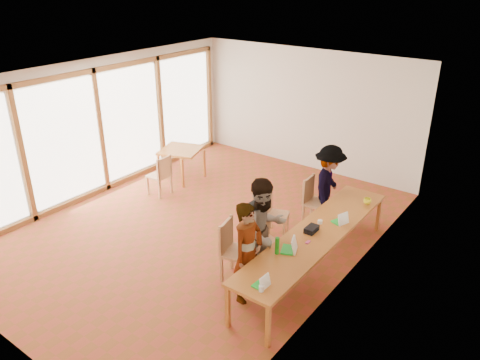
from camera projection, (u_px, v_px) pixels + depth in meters
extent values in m
plane|color=#A04026|center=(203.00, 226.00, 9.34)|extent=(8.00, 8.00, 0.00)
cube|color=beige|center=(306.00, 109.00, 11.65)|extent=(6.00, 0.10, 3.00)
cube|color=beige|center=(350.00, 200.00, 7.09)|extent=(0.10, 8.00, 3.00)
cube|color=white|center=(100.00, 127.00, 10.33)|extent=(0.10, 8.00, 3.00)
cube|color=white|center=(198.00, 75.00, 8.10)|extent=(6.00, 8.00, 0.04)
cube|color=#BB6129|center=(317.00, 234.00, 7.67)|extent=(0.80, 4.00, 0.05)
cube|color=#BB6129|center=(228.00, 307.00, 6.59)|extent=(0.06, 0.06, 0.70)
cube|color=#BB6129|center=(346.00, 205.00, 9.43)|extent=(0.06, 0.06, 0.70)
cube|color=#BB6129|center=(268.00, 327.00, 6.22)|extent=(0.06, 0.06, 0.70)
cube|color=#BB6129|center=(379.00, 215.00, 9.06)|extent=(0.06, 0.06, 0.70)
cube|color=#BB6129|center=(181.00, 150.00, 11.23)|extent=(0.90, 0.90, 0.05)
cube|color=#BB6129|center=(159.00, 166.00, 11.31)|extent=(0.05, 0.05, 0.70)
cube|color=#BB6129|center=(181.00, 156.00, 11.88)|extent=(0.05, 0.05, 0.70)
cube|color=#BB6129|center=(182.00, 173.00, 10.89)|extent=(0.05, 0.05, 0.70)
cube|color=#BB6129|center=(204.00, 163.00, 11.46)|extent=(0.05, 0.05, 0.70)
cube|color=tan|center=(238.00, 253.00, 7.59)|extent=(0.57, 0.57, 0.05)
cube|color=tan|center=(226.00, 235.00, 7.55)|extent=(0.15, 0.48, 0.50)
cube|color=tan|center=(266.00, 242.00, 8.08)|extent=(0.49, 0.49, 0.04)
cube|color=tan|center=(261.00, 227.00, 8.12)|extent=(0.18, 0.37, 0.40)
cube|color=tan|center=(278.00, 215.00, 8.93)|extent=(0.50, 0.50, 0.04)
cube|color=tan|center=(269.00, 203.00, 8.89)|extent=(0.16, 0.39, 0.42)
cube|color=tan|center=(317.00, 203.00, 9.25)|extent=(0.48, 0.48, 0.04)
cube|color=tan|center=(308.00, 189.00, 9.24)|extent=(0.07, 0.46, 0.48)
cube|color=tan|center=(159.00, 176.00, 10.53)|extent=(0.44, 0.44, 0.04)
cube|color=tan|center=(164.00, 167.00, 10.33)|extent=(0.05, 0.44, 0.46)
imported|color=gray|center=(248.00, 252.00, 7.00)|extent=(0.41, 0.61, 1.63)
imported|color=gray|center=(264.00, 230.00, 7.45)|extent=(0.90, 1.03, 1.78)
imported|color=gray|center=(329.00, 186.00, 9.15)|extent=(0.87, 1.19, 1.65)
cube|color=green|center=(260.00, 284.00, 6.38)|extent=(0.16, 0.23, 0.02)
cube|color=white|center=(265.00, 282.00, 6.30)|extent=(0.07, 0.20, 0.18)
cube|color=green|center=(288.00, 250.00, 7.17)|extent=(0.28, 0.32, 0.03)
cube|color=white|center=(294.00, 245.00, 7.11)|extent=(0.16, 0.26, 0.22)
cube|color=green|center=(339.00, 221.00, 7.98)|extent=(0.24, 0.28, 0.03)
cube|color=white|center=(343.00, 219.00, 7.88)|extent=(0.14, 0.23, 0.20)
imported|color=yellow|center=(367.00, 201.00, 8.58)|extent=(0.16, 0.16, 0.11)
cylinder|color=#178017|center=(277.00, 246.00, 7.04)|extent=(0.07, 0.07, 0.28)
cylinder|color=silver|center=(261.00, 288.00, 6.25)|extent=(0.07, 0.07, 0.09)
cylinder|color=white|center=(320.00, 222.00, 7.93)|extent=(0.08, 0.08, 0.06)
cube|color=#DB4184|center=(308.00, 242.00, 7.38)|extent=(0.05, 0.10, 0.01)
cube|color=black|center=(312.00, 229.00, 7.67)|extent=(0.16, 0.26, 0.09)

